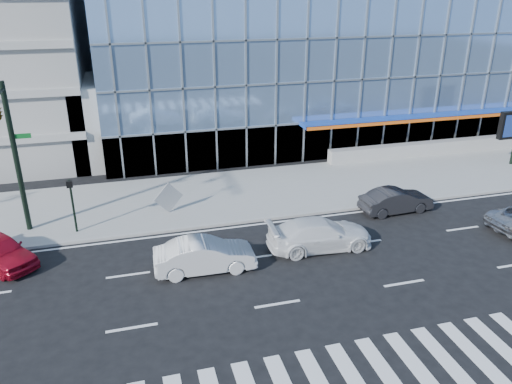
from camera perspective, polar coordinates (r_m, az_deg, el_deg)
ground at (r=24.81m, az=-0.36°, el=-7.52°), size 160.00×160.00×0.00m
sidewalk at (r=31.77m, az=-4.10°, el=-0.38°), size 120.00×8.00×0.15m
theatre_building at (r=50.88m, az=7.63°, el=16.85°), size 42.00×26.00×15.00m
ramp_block at (r=39.87m, az=-15.73°, el=8.06°), size 6.00×8.00×6.00m
retaining_wall at (r=45.35m, az=26.18°, el=5.19°), size 30.00×0.80×1.00m
traffic_signal at (r=26.63m, az=-26.89°, el=6.50°), size 1.14×5.74×8.00m
ped_signal_post at (r=27.82m, az=-20.31°, el=-0.62°), size 0.30×0.33×3.00m
white_suv at (r=25.54m, az=7.31°, el=-4.79°), size 5.45×2.35×1.56m
white_sedan at (r=23.56m, az=-5.87°, el=-7.23°), size 4.78×1.80×1.56m
dark_sedan at (r=30.46m, az=15.73°, el=-0.95°), size 4.42×1.74×1.43m
tilted_panel at (r=29.26m, az=-9.96°, el=-0.64°), size 1.76×0.64×1.84m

